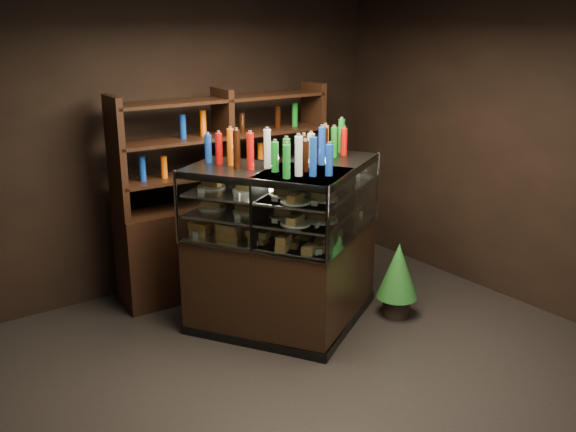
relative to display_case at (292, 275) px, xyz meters
name	(u,v)px	position (x,y,z in m)	size (l,w,h in m)	color
ground	(322,385)	(-0.39, -0.90, -0.49)	(5.00, 5.00, 0.00)	black
room_shell	(326,129)	(-0.39, -0.90, 1.45)	(5.02, 5.02, 3.01)	black
display_case	(292,275)	(0.00, 0.00, 0.00)	(1.86, 1.50, 1.47)	black
food_display	(293,207)	(0.00, 0.00, 0.63)	(1.47, 1.13, 0.45)	#B57C40
bottles_top	(292,150)	(0.00, 0.00, 1.11)	(1.30, 0.99, 0.30)	#0F38B2
potted_conifer	(398,270)	(0.91, -0.39, -0.03)	(0.37, 0.37, 0.80)	black
back_shelving	(226,228)	(0.02, 1.15, 0.12)	(2.20, 0.53, 2.00)	black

